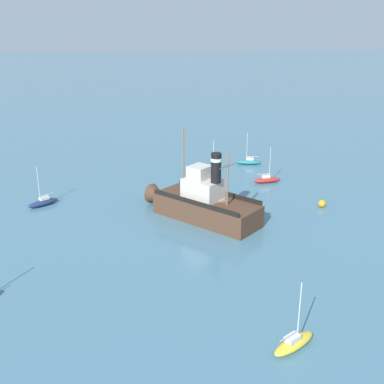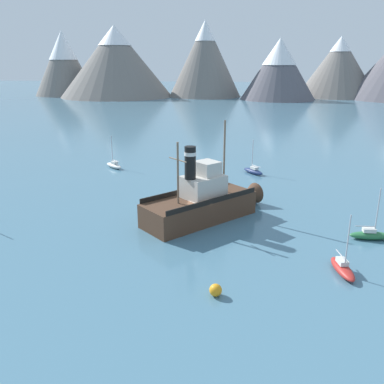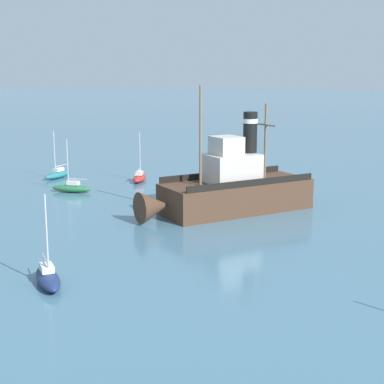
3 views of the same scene
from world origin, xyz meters
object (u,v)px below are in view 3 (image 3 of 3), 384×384
old_tugboat (230,189)px  sailboat_navy (48,277)px  sailboat_red (140,177)px  sailboat_teal (58,174)px  mooring_buoy (241,174)px  sailboat_green (72,188)px

old_tugboat → sailboat_navy: (5.75, 18.33, -1.40)m
sailboat_red → sailboat_navy: size_ratio=1.00×
old_tugboat → sailboat_teal: size_ratio=2.57×
old_tugboat → sailboat_navy: 19.27m
sailboat_red → old_tugboat: bearing=138.2°
sailboat_navy → mooring_buoy: sailboat_navy is taller
old_tugboat → sailboat_navy: bearing=72.6°
old_tugboat → sailboat_green: old_tugboat is taller
sailboat_navy → mooring_buoy: bearing=-96.7°
sailboat_green → sailboat_navy: size_ratio=1.00×
sailboat_green → sailboat_teal: bearing=-52.1°
sailboat_green → sailboat_teal: 7.68m
sailboat_teal → sailboat_red: bearing=-175.8°
sailboat_red → mooring_buoy: bearing=-156.1°
sailboat_teal → mooring_buoy: bearing=-165.1°
mooring_buoy → sailboat_red: bearing=23.9°
sailboat_navy → mooring_buoy: (-3.82, -32.80, 0.02)m
sailboat_green → sailboat_teal: size_ratio=1.00×
sailboat_red → sailboat_navy: 29.14m
sailboat_red → mooring_buoy: sailboat_red is taller
sailboat_navy → sailboat_teal: (14.50, -27.93, 0.00)m
mooring_buoy → old_tugboat: bearing=97.6°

